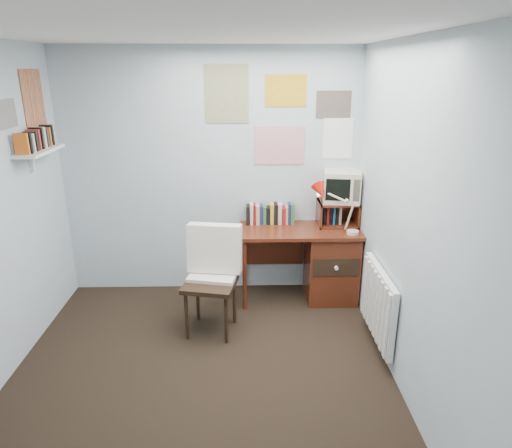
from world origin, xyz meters
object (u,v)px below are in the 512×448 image
at_px(desk, 325,261).
at_px(desk_lamp, 354,213).
at_px(crt_tv, 342,185).
at_px(tv_riser, 337,213).
at_px(wall_shelf, 39,151).
at_px(desk_chair, 210,284).
at_px(radiator, 378,304).

xyz_separation_m(desk, desk_lamp, (0.22, -0.16, 0.57)).
relative_size(desk, desk_lamp, 2.82).
bearing_deg(desk_lamp, crt_tv, 115.53).
bearing_deg(desk, tv_riser, 42.96).
distance_m(crt_tv, wall_shelf, 2.80).
height_order(desk_lamp, wall_shelf, wall_shelf).
relative_size(tv_riser, wall_shelf, 0.65).
xyz_separation_m(desk_chair, crt_tv, (1.29, 0.76, 0.71)).
xyz_separation_m(radiator, wall_shelf, (-2.86, 0.55, 1.20)).
bearing_deg(crt_tv, desk_chair, -139.70).
height_order(tv_riser, wall_shelf, wall_shelf).
distance_m(desk, desk_chair, 1.30).
bearing_deg(tv_riser, crt_tv, 32.52).
bearing_deg(desk_lamp, desk_chair, -149.00).
height_order(desk, desk_chair, desk_chair).
relative_size(desk_chair, wall_shelf, 1.52).
bearing_deg(crt_tv, wall_shelf, -159.80).
height_order(desk, radiator, desk).
xyz_separation_m(desk, tv_riser, (0.12, 0.11, 0.48)).
relative_size(desk_lamp, radiator, 0.53).
relative_size(desk_lamp, tv_riser, 1.06).
bearing_deg(desk, wall_shelf, -171.60).
bearing_deg(radiator, crt_tv, 97.45).
xyz_separation_m(desk_lamp, tv_riser, (-0.10, 0.27, -0.09)).
bearing_deg(crt_tv, desk, -129.40).
bearing_deg(wall_shelf, tv_riser, 10.32).
xyz_separation_m(desk, desk_chair, (-1.14, -0.63, 0.07)).
relative_size(desk_chair, tv_riser, 2.36).
bearing_deg(wall_shelf, desk, 8.40).
height_order(desk_chair, desk_lamp, desk_lamp).
distance_m(desk_chair, radiator, 1.46).
relative_size(desk_lamp, crt_tv, 1.19).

